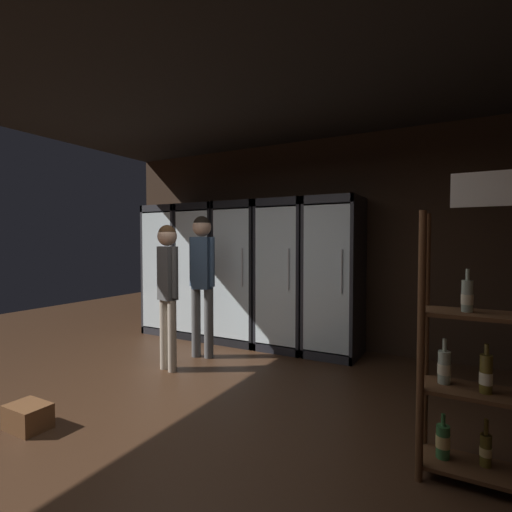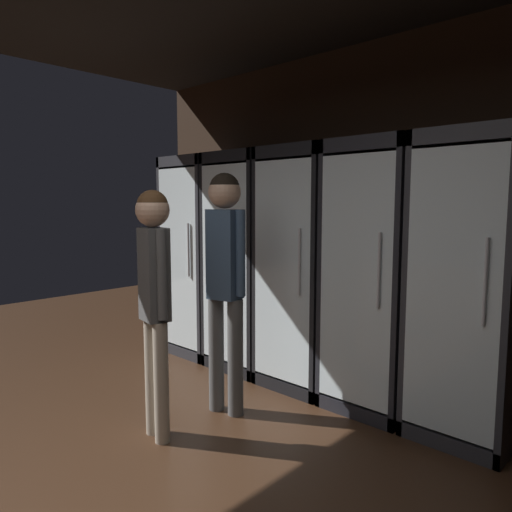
# 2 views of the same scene
# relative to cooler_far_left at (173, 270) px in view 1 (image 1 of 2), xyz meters

# --- Properties ---
(ground_plane) EXTENTS (12.00, 12.00, 0.00)m
(ground_plane) POSITION_rel_cooler_far_left_xyz_m (2.14, -2.69, -0.96)
(ground_plane) COLOR #352114
(wall_back) EXTENTS (6.00, 0.06, 2.80)m
(wall_back) POSITION_rel_cooler_far_left_xyz_m (2.14, 0.34, 0.44)
(wall_back) COLOR black
(wall_back) RESTS_ON ground
(ceiling_panel) EXTENTS (6.00, 8.00, 0.06)m
(ceiling_panel) POSITION_rel_cooler_far_left_xyz_m (2.14, -1.69, 1.87)
(ceiling_panel) COLOR black
(ceiling_panel) RESTS_ON wall_back
(cooler_far_left) EXTENTS (0.64, 0.69, 1.97)m
(cooler_far_left) POSITION_rel_cooler_far_left_xyz_m (0.00, 0.00, 0.00)
(cooler_far_left) COLOR #2B2B30
(cooler_far_left) RESTS_ON ground
(cooler_left) EXTENTS (0.64, 0.69, 1.97)m
(cooler_left) POSITION_rel_cooler_far_left_xyz_m (0.66, -0.00, 0.01)
(cooler_left) COLOR black
(cooler_left) RESTS_ON ground
(cooler_center) EXTENTS (0.64, 0.69, 1.97)m
(cooler_center) POSITION_rel_cooler_far_left_xyz_m (1.31, -0.00, -0.00)
(cooler_center) COLOR black
(cooler_center) RESTS_ON ground
(cooler_right) EXTENTS (0.64, 0.69, 1.97)m
(cooler_right) POSITION_rel_cooler_far_left_xyz_m (1.97, -0.00, 0.00)
(cooler_right) COLOR black
(cooler_right) RESTS_ON ground
(cooler_far_right) EXTENTS (0.64, 0.69, 1.97)m
(cooler_far_right) POSITION_rel_cooler_far_left_xyz_m (2.63, -0.00, 0.00)
(cooler_far_right) COLOR #2B2B30
(cooler_far_right) RESTS_ON ground
(shopper_near) EXTENTS (0.33, 0.23, 1.73)m
(shopper_near) POSITION_rel_cooler_far_left_xyz_m (1.24, -0.90, 0.11)
(shopper_near) COLOR #4C4C4C
(shopper_near) RESTS_ON ground
(shopper_far) EXTENTS (0.29, 0.21, 1.60)m
(shopper_far) POSITION_rel_cooler_far_left_xyz_m (1.19, -1.47, 0.06)
(shopper_far) COLOR gray
(shopper_far) RESTS_ON ground
(wine_rack_wall) EXTENTS (0.93, 0.34, 1.82)m
(wine_rack_wall) POSITION_rel_cooler_far_left_xyz_m (4.28, -2.10, -0.30)
(wine_rack_wall) COLOR #4C2D19
(wine_rack_wall) RESTS_ON ground
(wine_crate_floor) EXTENTS (0.32, 0.23, 0.19)m
(wine_crate_floor) POSITION_rel_cooler_far_left_xyz_m (1.16, -2.99, -0.87)
(wine_crate_floor) COLOR brown
(wine_crate_floor) RESTS_ON ground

